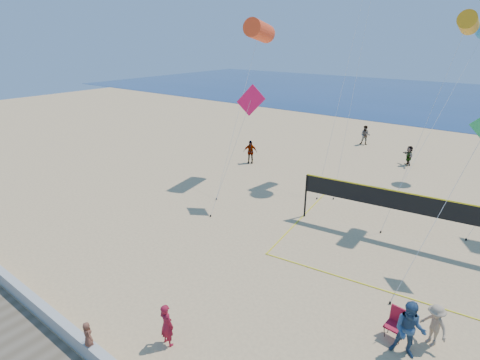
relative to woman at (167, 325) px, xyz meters
The scene contains 14 objects.
ground 1.80m from the woman, 43.65° to the left, with size 120.00×120.00×0.00m, color tan.
ocean 63.14m from the woman, 88.93° to the left, with size 140.00×50.00×0.03m, color navy.
woman is the anchor object (origin of this frame).
toddler 2.35m from the woman, 126.29° to the right, with size 0.39×0.26×0.80m, color brown.
bystander_a 7.54m from the woman, 34.06° to the left, with size 0.95×0.74×1.95m, color navy.
bystander_b 8.55m from the woman, 37.56° to the left, with size 0.96×0.55×1.49m, color tan.
far_person_0 18.96m from the woman, 117.99° to the left, with size 1.07×0.44×1.82m, color gray.
far_person_1 23.79m from the woman, 87.23° to the left, with size 1.43×0.46×1.55m, color gray.
far_person_3 27.76m from the woman, 97.59° to the left, with size 0.87×0.68×1.78m, color gray.
camp_chair 7.51m from the woman, 39.84° to the left, with size 0.65×0.78×1.21m.
volleyball_net 12.11m from the woman, 72.59° to the left, with size 10.41×10.28×2.51m.
kite_0 18.95m from the woman, 115.11° to the left, with size 1.81×7.02×10.49m.
kite_2 18.29m from the woman, 73.09° to the left, with size 2.05×4.55×10.50m.
kite_3 12.63m from the woman, 113.24° to the left, with size 1.83×3.17×6.99m.
Camera 1 is at (6.46, -7.21, 9.36)m, focal length 28.00 mm.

